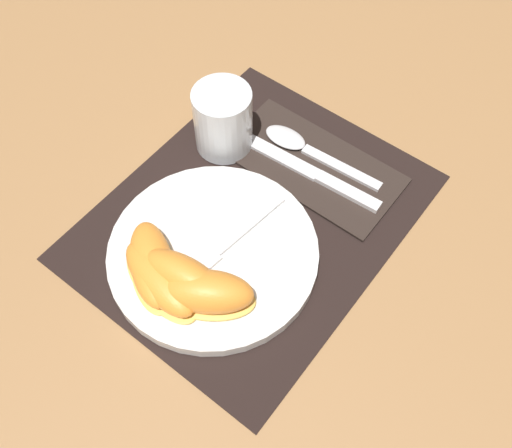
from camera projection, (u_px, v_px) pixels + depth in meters
The scene contains 12 objects.
ground_plane at pixel (252, 217), 0.76m from camera, with size 3.00×3.00×0.00m, color #A37547.
placemat at pixel (252, 216), 0.76m from camera, with size 0.42×0.34×0.00m.
plate at pixel (215, 254), 0.72m from camera, with size 0.25×0.25×0.02m.
juice_glass at pixel (223, 123), 0.79m from camera, with size 0.08×0.08×0.09m.
napkin at pixel (312, 165), 0.80m from camera, with size 0.12×0.24×0.00m.
knife at pixel (307, 170), 0.79m from camera, with size 0.03×0.23×0.01m.
spoon at pixel (300, 145), 0.81m from camera, with size 0.04×0.18×0.01m.
fork at pixel (220, 248), 0.71m from camera, with size 0.18×0.04×0.00m.
citrus_wedge_0 at pixel (152, 265), 0.68m from camera, with size 0.11×0.13×0.04m.
citrus_wedge_1 at pixel (160, 279), 0.67m from camera, with size 0.08×0.13×0.04m.
citrus_wedge_2 at pixel (184, 278), 0.67m from camera, with size 0.06×0.12×0.05m.
citrus_wedge_3 at pixel (208, 293), 0.66m from camera, with size 0.10×0.12×0.04m.
Camera 1 is at (-0.33, -0.26, 0.64)m, focal length 42.00 mm.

